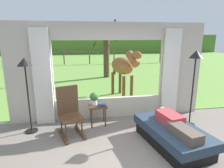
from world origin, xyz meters
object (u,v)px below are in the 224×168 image
reclining_person (174,123)px  book_stack (102,105)px  horse (123,66)px  potted_plant (94,98)px  rocking_chair (69,112)px  recliner_sofa (172,135)px  pasture_tree (106,51)px  floor_lamp_left (26,73)px  side_table (98,109)px  floor_lamp_right (195,66)px

reclining_person → book_stack: reclining_person is taller
horse → potted_plant: bearing=42.4°
reclining_person → rocking_chair: 2.25m
potted_plant → rocking_chair: bearing=-142.3°
recliner_sofa → horse: horse is taller
horse → pasture_tree: pasture_tree is taller
potted_plant → floor_lamp_left: bearing=-173.2°
side_table → horse: size_ratio=0.29×
recliner_sofa → rocking_chair: rocking_chair is taller
reclining_person → floor_lamp_left: floor_lamp_left is taller
book_stack → floor_lamp_right: (2.18, -0.37, 0.97)m
recliner_sofa → potted_plant: potted_plant is taller
side_table → floor_lamp_left: (-1.59, -0.12, 0.99)m
book_stack → floor_lamp_left: bearing=-178.1°
recliner_sofa → floor_lamp_left: bearing=149.4°
floor_lamp_left → floor_lamp_right: bearing=-4.6°
recliner_sofa → horse: (-0.30, 3.28, 0.94)m
reclining_person → floor_lamp_right: (0.86, 0.83, 1.00)m
floor_lamp_right → horse: (-1.16, 2.50, -0.36)m
side_table → floor_lamp_left: 1.87m
reclining_person → side_table: (-1.41, 1.25, -0.10)m
pasture_tree → horse: bearing=-88.4°
floor_lamp_right → pasture_tree: size_ratio=0.62×
reclining_person → floor_lamp_left: size_ratio=0.82×
recliner_sofa → pasture_tree: (-0.40, 6.94, 1.19)m
potted_plant → horse: size_ratio=0.18×
reclining_person → side_table: 1.89m
potted_plant → floor_lamp_right: floor_lamp_right is taller
potted_plant → horse: (1.19, 2.01, 0.45)m
reclining_person → floor_lamp_right: bearing=33.0°
potted_plant → recliner_sofa: bearing=-40.3°
book_stack → potted_plant: bearing=144.9°
recliner_sofa → book_stack: (-1.32, 1.14, 0.33)m
floor_lamp_left → floor_lamp_right: floor_lamp_right is taller
book_stack → rocking_chair: bearing=-156.5°
rocking_chair → horse: size_ratio=0.62×
recliner_sofa → floor_lamp_right: 1.74m
floor_lamp_left → floor_lamp_right: (3.86, -0.31, 0.11)m
side_table → horse: 2.46m
floor_lamp_right → side_table: bearing=169.3°
book_stack → floor_lamp_left: floor_lamp_left is taller
floor_lamp_left → rocking_chair: bearing=-16.9°
reclining_person → side_table: bearing=127.6°
rocking_chair → pasture_tree: size_ratio=0.37×
recliner_sofa → potted_plant: (-1.49, 1.27, 0.48)m
floor_lamp_right → pasture_tree: (-1.27, 6.16, -0.11)m
side_table → floor_lamp_left: size_ratio=0.30×
recliner_sofa → pasture_tree: pasture_tree is taller
potted_plant → pasture_tree: bearing=79.1°
horse → pasture_tree: 3.67m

